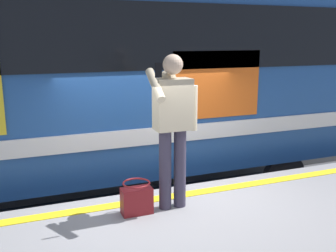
% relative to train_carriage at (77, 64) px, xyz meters
% --- Properties ---
extents(safety_line, '(17.59, 0.16, 0.01)m').
position_rel_train_carriage_xyz_m(safety_line, '(-0.74, 2.24, -1.50)').
color(safety_line, yellow).
rests_on(safety_line, platform).
extents(track_rail_near, '(23.34, 0.08, 0.16)m').
position_rel_train_carriage_xyz_m(track_rail_near, '(-0.74, 0.71, -2.50)').
color(track_rail_near, slate).
rests_on(track_rail_near, ground).
extents(track_rail_far, '(23.34, 0.08, 0.16)m').
position_rel_train_carriage_xyz_m(track_rail_far, '(-0.74, -0.72, -2.50)').
color(track_rail_far, slate).
rests_on(track_rail_far, ground).
extents(train_carriage, '(10.29, 2.75, 4.08)m').
position_rel_train_carriage_xyz_m(train_carriage, '(0.00, 0.00, 0.00)').
color(train_carriage, '#1E478C').
rests_on(train_carriage, ground).
extents(passenger, '(0.57, 0.55, 1.75)m').
position_rel_train_carriage_xyz_m(passenger, '(-0.64, 2.50, -0.46)').
color(passenger, '#383347').
rests_on(passenger, platform).
extents(handbag, '(0.34, 0.31, 0.37)m').
position_rel_train_carriage_xyz_m(handbag, '(-0.20, 2.53, -1.33)').
color(handbag, maroon).
rests_on(handbag, platform).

